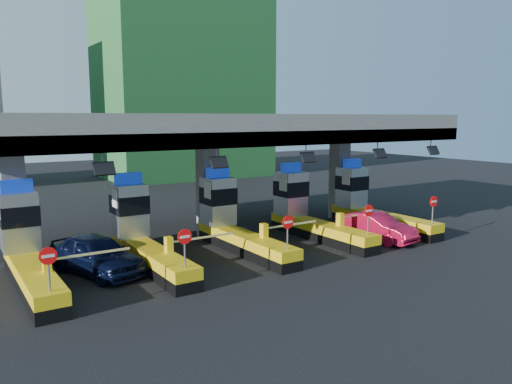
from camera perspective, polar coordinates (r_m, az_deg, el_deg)
ground at (r=26.42m, az=-2.41°, el=-6.48°), size 120.00×120.00×0.00m
toll_canopy at (r=28.04m, az=-5.51°, el=7.05°), size 28.00×12.09×7.00m
toll_lane_far_left at (r=23.10m, az=-24.79°, el=-5.90°), size 4.43×8.00×4.16m
toll_lane_left at (r=24.26m, az=-13.02°, el=-4.66°), size 4.43×8.00×4.16m
toll_lane_center at (r=26.33m, az=-2.74°, el=-3.41°), size 4.43×8.00×4.16m
toll_lane_right at (r=29.12m, az=5.79°, el=-2.28°), size 4.43×8.00×4.16m
toll_lane_far_right at (r=32.45m, az=12.69°, el=-1.33°), size 4.43×8.00×4.16m
bg_building_scaffold at (r=59.90m, az=-8.46°, el=15.31°), size 18.00×12.00×28.00m
van at (r=23.14m, az=-17.77°, el=-6.81°), size 3.60×5.54×1.76m
red_car at (r=28.73m, az=13.50°, el=-3.89°), size 2.28×4.90×1.55m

